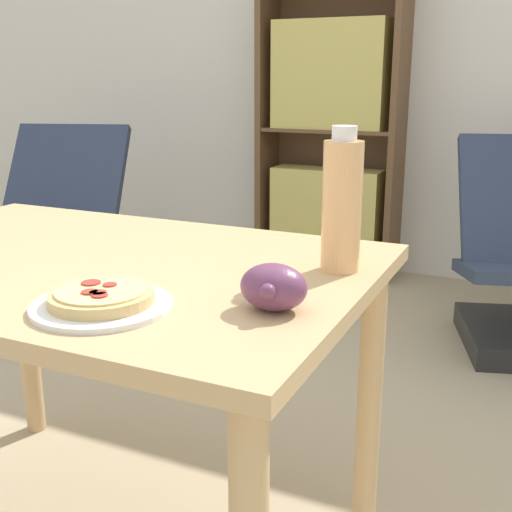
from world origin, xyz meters
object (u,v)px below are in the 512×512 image
object	(u,v)px
drink_bottle	(342,204)
bookshelf	(329,143)
pizza_on_plate	(102,300)
lounge_chair_near	(57,243)
grape_bunch	(273,287)

from	to	relation	value
drink_bottle	bookshelf	size ratio (longest dim) A/B	0.17
pizza_on_plate	bookshelf	size ratio (longest dim) A/B	0.14
drink_bottle	lounge_chair_near	size ratio (longest dim) A/B	0.32
pizza_on_plate	bookshelf	world-z (taller)	bookshelf
pizza_on_plate	drink_bottle	size ratio (longest dim) A/B	0.83
pizza_on_plate	drink_bottle	distance (m)	0.51
bookshelf	lounge_chair_near	bearing A→B (deg)	-137.96
drink_bottle	bookshelf	distance (m)	2.47
bookshelf	grape_bunch	bearing A→B (deg)	-73.61
lounge_chair_near	bookshelf	size ratio (longest dim) A/B	0.55
grape_bunch	bookshelf	world-z (taller)	bookshelf
pizza_on_plate	grape_bunch	size ratio (longest dim) A/B	2.05
drink_bottle	bookshelf	world-z (taller)	bookshelf
pizza_on_plate	lounge_chair_near	xyz separation A→B (m)	(-1.64, 1.70, -0.48)
lounge_chair_near	drink_bottle	bearing A→B (deg)	-51.88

